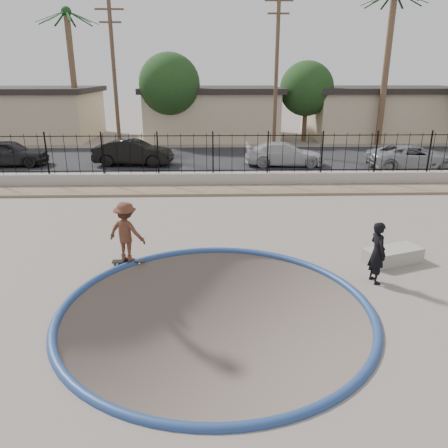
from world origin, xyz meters
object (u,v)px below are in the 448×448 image
car_a (8,153)px  car_d (413,157)px  car_b (133,152)px  car_c (284,154)px  skateboard (129,261)px  videographer (377,253)px  skater (127,235)px  concrete_ledge (393,255)px

car_a → car_d: 22.18m
car_b → car_c: (8.44, -0.31, -0.08)m
skateboard → car_a: (-9.00, 13.40, 0.70)m
videographer → skater: bearing=68.9°
car_b → car_c: size_ratio=0.99×
videographer → car_b: (-8.45, 14.71, -0.04)m
car_a → car_c: 15.38m
skateboard → car_b: bearing=94.7°
videographer → concrete_ledge: videographer is taller
concrete_ledge → car_a: 21.20m
concrete_ledge → car_d: size_ratio=0.33×
concrete_ledge → car_d: (5.81, 11.92, 0.50)m
car_a → car_b: car_a is taller
skater → car_c: size_ratio=0.38×
skater → car_d: (13.13, 11.80, -0.12)m
concrete_ledge → car_a: (-16.32, 13.52, 0.56)m
videographer → car_b: size_ratio=0.36×
skateboard → car_c: 14.57m
skater → car_c: bearing=-94.9°
car_a → car_c: car_a is taller
car_b → skateboard: bearing=-166.2°
videographer → car_d: size_ratio=0.33×
videographer → concrete_ledge: (0.93, 1.19, -0.59)m
concrete_ledge → skateboard: bearing=179.1°
car_d → skateboard: bearing=130.8°
concrete_ledge → car_c: 13.25m
car_b → concrete_ledge: bearing=-140.2°
videographer → car_d: 14.74m
skateboard → car_c: car_c is taller
skater → skateboard: (-0.00, 0.00, -0.76)m
skater → videographer: skater is taller
car_b → car_d: car_b is taller
videographer → car_d: bearing=-36.8°
skateboard → car_d: bearing=37.9°
skateboard → concrete_ledge: concrete_ledge is taller
videographer → car_b: 16.96m
videographer → concrete_ledge: 1.62m
concrete_ledge → car_b: 16.47m
car_c → concrete_ledge: bearing=-174.5°
skateboard → car_a: 16.16m
skater → skateboard: bearing=-23.9°
skateboard → car_d: size_ratio=0.19×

